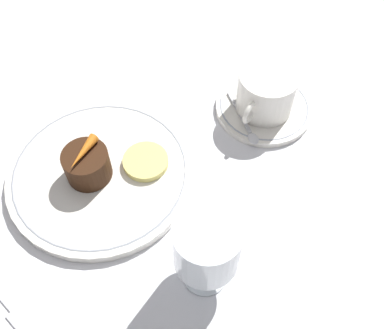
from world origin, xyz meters
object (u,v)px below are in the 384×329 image
object	(u,v)px
dinner_plate	(101,173)
wine_glass	(207,248)
fork	(2,296)
dessert_cake	(87,165)
coffee_cup	(266,91)

from	to	relation	value
dinner_plate	wine_glass	bearing A→B (deg)	78.30
fork	dessert_cake	distance (m)	0.19
coffee_cup	dessert_cake	world-z (taller)	coffee_cup
wine_glass	fork	distance (m)	0.26
fork	wine_glass	bearing A→B (deg)	129.81
wine_glass	fork	bearing A→B (deg)	-50.19
coffee_cup	dessert_cake	size ratio (longest dim) A/B	1.82
dinner_plate	fork	world-z (taller)	dinner_plate
dinner_plate	fork	bearing A→B (deg)	3.13
wine_glass	dinner_plate	bearing A→B (deg)	-101.70
dinner_plate	fork	xyz separation A→B (m)	(0.20, 0.01, -0.01)
fork	coffee_cup	bearing A→B (deg)	164.24
dinner_plate	wine_glass	distance (m)	0.22
dinner_plate	dessert_cake	world-z (taller)	dessert_cake
coffee_cup	fork	xyz separation A→B (m)	(0.44, -0.12, -0.04)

